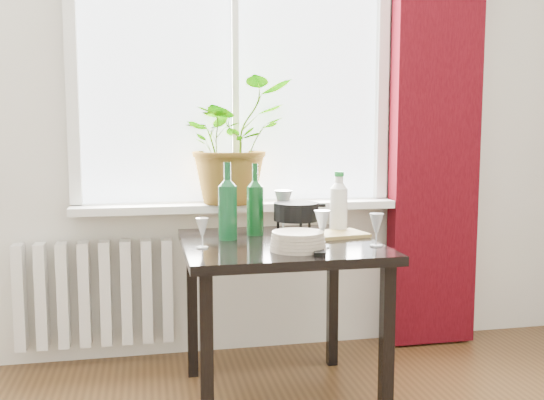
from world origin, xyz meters
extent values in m
cube|color=white|center=(0.00, 2.22, 1.60)|extent=(1.72, 0.08, 1.62)
cube|color=white|center=(0.00, 2.15, 0.82)|extent=(1.72, 0.20, 0.04)
cube|color=#37050B|center=(1.12, 2.12, 1.30)|extent=(0.50, 0.12, 2.56)
cube|color=white|center=(-0.75, 2.18, 0.38)|extent=(0.80, 0.10, 0.55)
cube|color=black|center=(0.10, 1.55, 0.72)|extent=(0.85, 0.85, 0.04)
cube|color=black|center=(-0.27, 1.19, 0.35)|extent=(0.05, 0.05, 0.70)
cube|color=black|center=(-0.27, 1.92, 0.35)|extent=(0.05, 0.05, 0.70)
cube|color=black|center=(0.46, 1.19, 0.35)|extent=(0.05, 0.05, 0.70)
cube|color=black|center=(0.46, 1.92, 0.35)|extent=(0.05, 0.05, 0.70)
imported|color=#346A1C|center=(-0.03, 2.14, 1.17)|extent=(0.76, 0.74, 0.65)
cylinder|color=#C1B5A0|center=(0.13, 1.34, 0.78)|extent=(0.24, 0.24, 0.07)
cube|color=black|center=(0.20, 1.26, 0.75)|extent=(0.07, 0.16, 0.02)
cube|color=#A38949|center=(0.37, 1.62, 0.75)|extent=(0.33, 0.25, 0.02)
camera|label=1|loc=(-0.47, -1.04, 1.23)|focal=40.00mm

